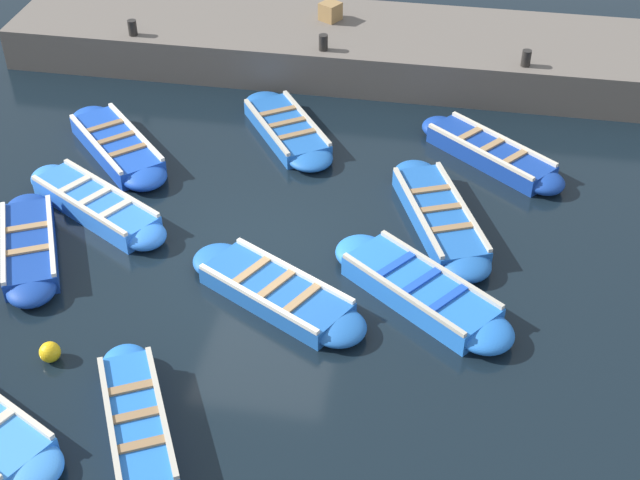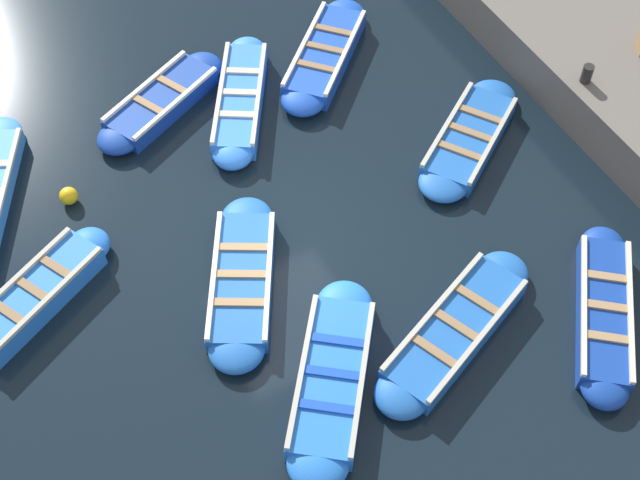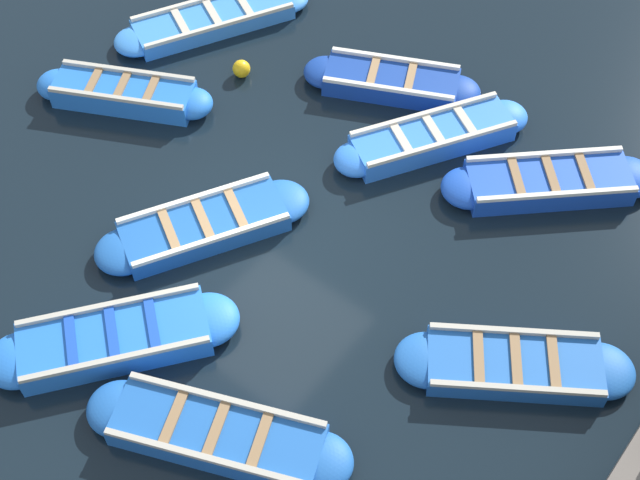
# 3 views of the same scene
# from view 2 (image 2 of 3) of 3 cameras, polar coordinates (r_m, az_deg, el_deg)

# --- Properties ---
(ground_plane) EXTENTS (120.00, 120.00, 0.00)m
(ground_plane) POSITION_cam_2_polar(r_m,az_deg,el_deg) (15.15, -2.42, -0.20)
(ground_plane) COLOR black
(boat_inner_gap) EXTENTS (3.19, 2.10, 0.41)m
(boat_inner_gap) POSITION_cam_2_polar(r_m,az_deg,el_deg) (17.38, -10.11, 8.72)
(boat_inner_gap) COLOR navy
(boat_inner_gap) RESTS_ON ground
(boat_centre) EXTENTS (3.72, 2.20, 0.41)m
(boat_centre) POSITION_cam_2_polar(r_m,az_deg,el_deg) (14.14, 8.61, -5.76)
(boat_centre) COLOR #1E59AD
(boat_centre) RESTS_ON ground
(boat_alongside) EXTENTS (2.89, 3.40, 0.44)m
(boat_alongside) POSITION_cam_2_polar(r_m,az_deg,el_deg) (13.55, 0.77, -8.89)
(boat_alongside) COLOR blue
(boat_alongside) RESTS_ON ground
(boat_bow_out) EXTENTS (3.13, 3.03, 0.42)m
(boat_bow_out) POSITION_cam_2_polar(r_m,az_deg,el_deg) (18.05, 0.30, 11.75)
(boat_bow_out) COLOR #1947B7
(boat_bow_out) RESTS_ON ground
(boat_drifting) EXTENTS (2.44, 3.39, 0.44)m
(boat_drifting) POSITION_cam_2_polar(r_m,az_deg,el_deg) (17.20, -5.12, 8.93)
(boat_drifting) COLOR blue
(boat_drifting) RESTS_ON ground
(boat_mid_row) EXTENTS (3.26, 2.62, 0.36)m
(boat_mid_row) POSITION_cam_2_polar(r_m,az_deg,el_deg) (16.72, 9.52, 6.45)
(boat_mid_row) COLOR #1E59AD
(boat_mid_row) RESTS_ON ground
(boat_end_of_row) EXTENTS (2.46, 3.45, 0.38)m
(boat_end_of_row) POSITION_cam_2_polar(r_m,az_deg,el_deg) (14.56, -5.01, -2.56)
(boat_end_of_row) COLOR #1E59AD
(boat_end_of_row) RESTS_ON ground
(boat_tucked) EXTENTS (2.71, 3.14, 0.42)m
(boat_tucked) POSITION_cam_2_polar(r_m,az_deg,el_deg) (14.85, 17.71, -4.44)
(boat_tucked) COLOR navy
(boat_tucked) RESTS_ON ground
(boat_stern_in) EXTENTS (3.15, 2.08, 0.46)m
(boat_stern_in) POSITION_cam_2_polar(r_m,az_deg,el_deg) (15.00, -17.74, -3.44)
(boat_stern_in) COLOR blue
(boat_stern_in) RESTS_ON ground
(quay_wall) EXTENTS (3.22, 14.88, 0.95)m
(quay_wall) POSITION_cam_2_polar(r_m,az_deg,el_deg) (18.14, 19.32, 9.79)
(quay_wall) COLOR #605951
(quay_wall) RESTS_ON ground
(bollard_mid_north) EXTENTS (0.20, 0.20, 0.35)m
(bollard_mid_north) POSITION_cam_2_polar(r_m,az_deg,el_deg) (16.96, 16.72, 10.15)
(bollard_mid_north) COLOR black
(bollard_mid_north) RESTS_ON quay_wall
(buoy_orange_near) EXTENTS (0.32, 0.32, 0.32)m
(buoy_orange_near) POSITION_cam_2_polar(r_m,az_deg,el_deg) (16.18, -15.79, 2.73)
(buoy_orange_near) COLOR #EAB214
(buoy_orange_near) RESTS_ON ground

